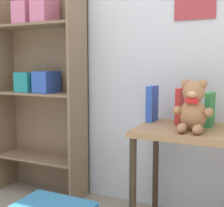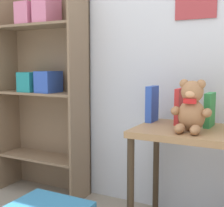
{
  "view_description": "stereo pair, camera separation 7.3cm",
  "coord_description": "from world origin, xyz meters",
  "px_view_note": "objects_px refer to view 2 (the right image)",
  "views": [
    {
      "loc": [
        0.68,
        -0.65,
        1.0
      ],
      "look_at": [
        -0.18,
        1.17,
        0.76
      ],
      "focal_mm": 50.0,
      "sensor_mm": 36.0,
      "label": 1
    },
    {
      "loc": [
        0.74,
        -0.62,
        1.0
      ],
      "look_at": [
        -0.18,
        1.17,
        0.76
      ],
      "focal_mm": 50.0,
      "sensor_mm": 36.0,
      "label": 2
    }
  ],
  "objects_px": {
    "book_standing_red": "(179,106)",
    "teddy_bear": "(191,108)",
    "book_standing_blue": "(152,104)",
    "bookshelf_side": "(44,80)",
    "display_table": "(189,147)",
    "book_standing_green": "(210,110)"
  },
  "relations": [
    {
      "from": "teddy_bear",
      "to": "book_standing_green",
      "type": "distance_m",
      "value": 0.2
    },
    {
      "from": "book_standing_red",
      "to": "book_standing_blue",
      "type": "bearing_deg",
      "value": 178.42
    },
    {
      "from": "book_standing_red",
      "to": "display_table",
      "type": "bearing_deg",
      "value": -50.82
    },
    {
      "from": "display_table",
      "to": "book_standing_green",
      "type": "height_order",
      "value": "book_standing_green"
    },
    {
      "from": "teddy_bear",
      "to": "book_standing_green",
      "type": "relative_size",
      "value": 1.42
    },
    {
      "from": "bookshelf_side",
      "to": "book_standing_blue",
      "type": "xyz_separation_m",
      "value": [
        0.91,
        -0.07,
        -0.13
      ]
    },
    {
      "from": "bookshelf_side",
      "to": "book_standing_green",
      "type": "bearing_deg",
      "value": -3.35
    },
    {
      "from": "teddy_bear",
      "to": "book_standing_red",
      "type": "height_order",
      "value": "teddy_bear"
    },
    {
      "from": "book_standing_blue",
      "to": "book_standing_red",
      "type": "height_order",
      "value": "book_standing_blue"
    },
    {
      "from": "display_table",
      "to": "book_standing_red",
      "type": "relative_size",
      "value": 2.99
    },
    {
      "from": "bookshelf_side",
      "to": "teddy_bear",
      "type": "distance_m",
      "value": 1.24
    },
    {
      "from": "display_table",
      "to": "book_standing_blue",
      "type": "xyz_separation_m",
      "value": [
        -0.27,
        0.11,
        0.22
      ]
    },
    {
      "from": "book_standing_red",
      "to": "bookshelf_side",
      "type": "bearing_deg",
      "value": 176.38
    },
    {
      "from": "bookshelf_side",
      "to": "teddy_bear",
      "type": "relative_size",
      "value": 5.63
    },
    {
      "from": "bookshelf_side",
      "to": "teddy_bear",
      "type": "height_order",
      "value": "bookshelf_side"
    },
    {
      "from": "bookshelf_side",
      "to": "book_standing_green",
      "type": "distance_m",
      "value": 1.28
    },
    {
      "from": "display_table",
      "to": "bookshelf_side",
      "type": "bearing_deg",
      "value": 171.24
    },
    {
      "from": "book_standing_blue",
      "to": "book_standing_green",
      "type": "relative_size",
      "value": 1.14
    },
    {
      "from": "book_standing_red",
      "to": "teddy_bear",
      "type": "bearing_deg",
      "value": -58.36
    },
    {
      "from": "display_table",
      "to": "book_standing_blue",
      "type": "bearing_deg",
      "value": 156.65
    },
    {
      "from": "display_table",
      "to": "book_standing_blue",
      "type": "height_order",
      "value": "book_standing_blue"
    },
    {
      "from": "display_table",
      "to": "book_standing_red",
      "type": "height_order",
      "value": "book_standing_red"
    }
  ]
}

